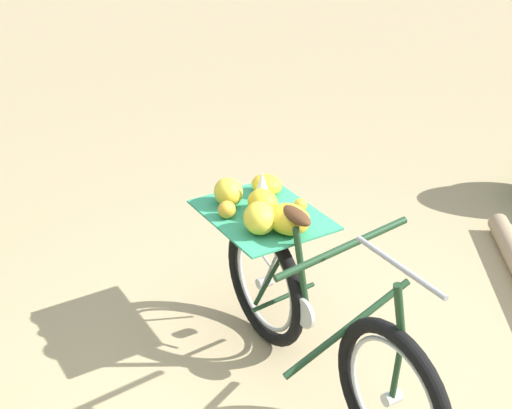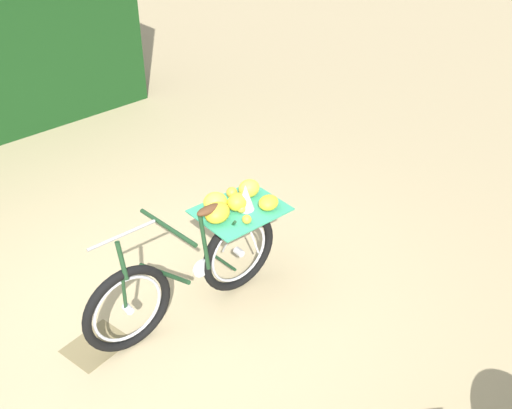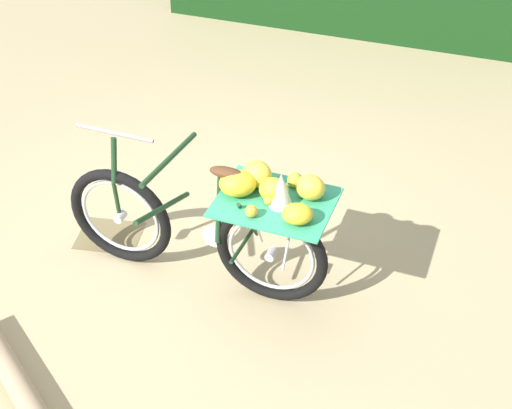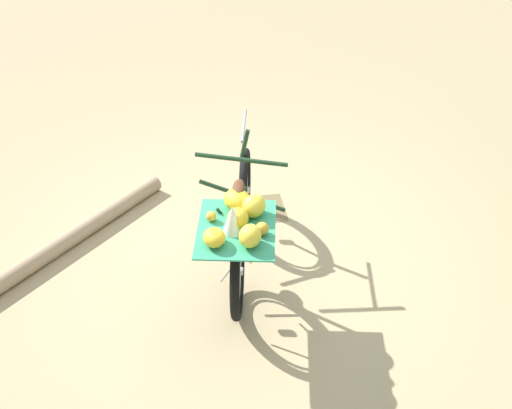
# 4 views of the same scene
# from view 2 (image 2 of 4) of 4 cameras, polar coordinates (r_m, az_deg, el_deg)

# --- Properties ---
(ground_plane) EXTENTS (60.00, 60.00, 0.00)m
(ground_plane) POSITION_cam_2_polar(r_m,az_deg,el_deg) (5.12, -8.23, -10.07)
(ground_plane) COLOR tan
(bicycle) EXTENTS (1.80, 0.83, 1.03)m
(bicycle) POSITION_cam_2_polar(r_m,az_deg,el_deg) (4.84, -5.11, -4.77)
(bicycle) COLOR black
(bicycle) RESTS_ON ground_plane
(leaf_litter_patch) EXTENTS (0.44, 0.36, 0.01)m
(leaf_litter_patch) POSITION_cam_2_polar(r_m,az_deg,el_deg) (4.98, -14.60, -12.50)
(leaf_litter_patch) COLOR olive
(leaf_litter_patch) RESTS_ON ground_plane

